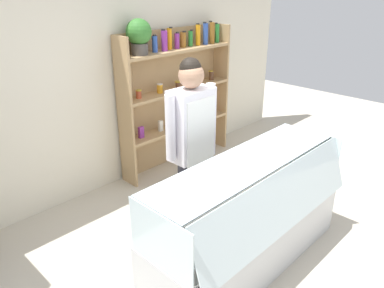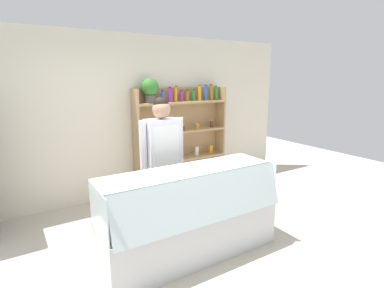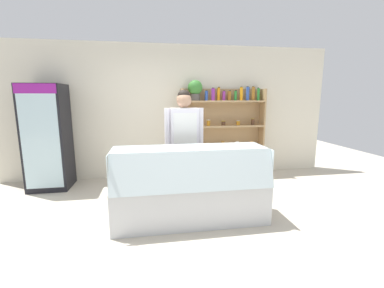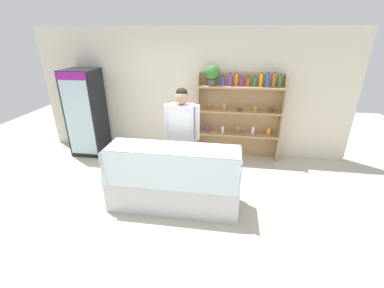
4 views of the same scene
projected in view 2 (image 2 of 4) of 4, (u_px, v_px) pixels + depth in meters
name	position (u px, v px, depth m)	size (l,w,h in m)	color
ground_plane	(185.00, 254.00, 3.46)	(12.00, 12.00, 0.00)	beige
back_wall	(119.00, 118.00, 4.95)	(6.80, 0.10, 2.70)	silver
shelving_unit	(176.00, 127.00, 5.34)	(1.75, 0.30, 1.99)	tan
deli_display_case	(190.00, 229.00, 3.41)	(2.03, 0.73, 1.01)	silver
shop_clerk	(162.00, 153.00, 3.85)	(0.61, 0.25, 1.77)	#2D2D38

